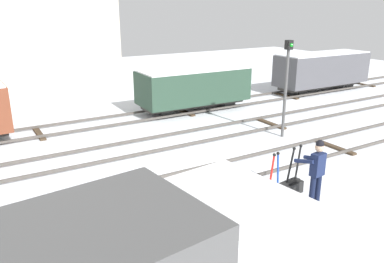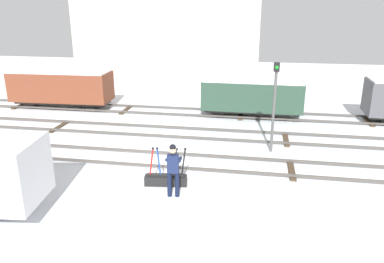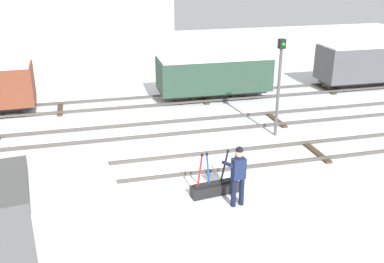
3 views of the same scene
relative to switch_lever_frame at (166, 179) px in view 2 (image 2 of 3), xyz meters
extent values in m
plane|color=silver|center=(-1.31, 2.03, -0.25)|extent=(60.00, 60.00, 0.00)
cube|color=#4C4742|center=(-1.31, 1.31, -0.12)|extent=(44.00, 0.07, 0.10)
cube|color=#4C4742|center=(-1.31, 2.75, -0.12)|extent=(44.00, 0.07, 0.10)
cube|color=#423323|center=(-7.18, 2.03, -0.21)|extent=(0.24, 1.94, 0.08)
cube|color=#423323|center=(4.56, 2.03, -0.21)|extent=(0.24, 1.94, 0.08)
cube|color=#4C4742|center=(-1.31, 4.91, -0.12)|extent=(44.00, 0.07, 0.10)
cube|color=#4C4742|center=(-1.31, 6.35, -0.12)|extent=(44.00, 0.07, 0.10)
cube|color=#423323|center=(-7.18, 5.63, -0.21)|extent=(0.24, 1.94, 0.08)
cube|color=#423323|center=(4.56, 5.63, -0.21)|extent=(0.24, 1.94, 0.08)
cube|color=#4C4742|center=(-1.31, 8.79, -0.12)|extent=(44.00, 0.07, 0.10)
cube|color=#4C4742|center=(-1.31, 10.23, -0.12)|extent=(44.00, 0.07, 0.10)
cube|color=#423323|center=(-11.87, 9.51, -0.21)|extent=(0.24, 1.94, 0.08)
cube|color=#423323|center=(-4.83, 9.51, -0.21)|extent=(0.24, 1.94, 0.08)
cube|color=#423323|center=(2.21, 9.51, -0.21)|extent=(0.24, 1.94, 0.08)
cube|color=#423323|center=(9.25, 9.51, -0.21)|extent=(0.24, 1.94, 0.08)
cube|color=black|center=(0.00, 0.00, -0.07)|extent=(1.55, 0.55, 0.36)
cube|color=black|center=(0.00, 0.00, 0.14)|extent=(1.38, 0.37, 0.06)
cylinder|color=red|center=(-0.50, -0.06, 0.63)|extent=(0.20, 0.08, 1.05)
sphere|color=black|center=(-0.43, -0.06, 1.15)|extent=(0.09, 0.09, 0.09)
cylinder|color=#1E47B7|center=(-0.24, -0.03, 0.63)|extent=(0.15, 0.07, 1.05)
sphere|color=black|center=(-0.28, -0.04, 1.16)|extent=(0.09, 0.09, 0.09)
cylinder|color=black|center=(0.29, 0.04, 0.62)|extent=(0.28, 0.09, 1.04)
sphere|color=black|center=(0.40, 0.05, 1.14)|extent=(0.09, 0.09, 0.09)
cylinder|color=black|center=(0.63, 0.08, 0.63)|extent=(0.20, 0.08, 1.05)
sphere|color=black|center=(0.70, 0.09, 1.15)|extent=(0.09, 0.09, 0.09)
cylinder|color=#111831|center=(0.32, -0.80, 0.19)|extent=(0.15, 0.15, 0.88)
cylinder|color=#111831|center=(0.58, -0.77, 0.19)|extent=(0.15, 0.15, 0.88)
cube|color=#192347|center=(0.45, -0.78, 0.95)|extent=(0.41, 0.29, 0.63)
sphere|color=tan|center=(0.45, -0.78, 1.42)|extent=(0.24, 0.24, 0.24)
sphere|color=black|center=(0.45, -0.78, 1.52)|extent=(0.22, 0.22, 0.22)
cylinder|color=#192347|center=(0.20, -0.53, 1.00)|extent=(0.19, 0.61, 0.25)
cylinder|color=#192347|center=(0.62, -0.47, 0.98)|extent=(0.19, 0.61, 0.22)
cube|color=silver|center=(-4.11, -2.90, 1.25)|extent=(2.13, 2.30, 1.90)
cube|color=black|center=(-3.21, -2.80, 1.58)|extent=(0.24, 1.78, 0.76)
cylinder|color=black|center=(-4.92, -1.87, 0.20)|extent=(0.92, 0.35, 0.90)
cylinder|color=#4C4C4C|center=(3.81, 4.03, 1.53)|extent=(0.12, 0.12, 3.56)
cube|color=black|center=(3.81, 4.03, 3.49)|extent=(0.24, 0.24, 0.36)
sphere|color=green|center=(3.81, 3.90, 3.49)|extent=(0.14, 0.14, 0.14)
cube|color=beige|center=(-5.14, 23.20, 4.62)|extent=(16.36, 6.13, 9.74)
cube|color=#2D2B28|center=(-8.96, 9.51, 0.15)|extent=(5.89, 1.40, 0.20)
cube|color=brown|center=(-8.96, 9.51, 1.13)|extent=(6.22, 2.21, 1.75)
cube|color=silver|center=(-8.96, 9.51, 2.03)|extent=(6.10, 2.13, 0.06)
cylinder|color=black|center=(-10.94, 8.89, 0.10)|extent=(0.70, 0.12, 0.70)
cylinder|color=black|center=(-10.98, 10.00, 0.10)|extent=(0.70, 0.12, 0.70)
cylinder|color=black|center=(-6.94, 9.03, 0.10)|extent=(0.70, 0.12, 0.70)
cylinder|color=black|center=(-6.97, 10.13, 0.10)|extent=(0.70, 0.12, 0.70)
cylinder|color=black|center=(10.09, 10.10, 0.10)|extent=(0.70, 0.11, 0.70)
cube|color=#2D2B28|center=(2.80, 9.51, 0.15)|extent=(5.36, 1.41, 0.20)
cube|color=#284233|center=(2.80, 9.51, 1.05)|extent=(5.65, 2.30, 1.61)
cube|color=white|center=(2.80, 9.51, 1.89)|extent=(5.54, 2.21, 0.06)
cylinder|color=black|center=(0.97, 8.93, 0.10)|extent=(0.70, 0.11, 0.70)
cylinder|color=black|center=(0.99, 10.15, 0.10)|extent=(0.70, 0.11, 0.70)
cylinder|color=black|center=(4.62, 8.88, 0.10)|extent=(0.70, 0.11, 0.70)
cylinder|color=black|center=(4.64, 10.09, 0.10)|extent=(0.70, 0.11, 0.70)
camera|label=1|loc=(-7.31, -7.30, 4.96)|focal=36.67mm
camera|label=2|loc=(3.05, -12.11, 5.94)|focal=35.66mm
camera|label=3|loc=(-3.59, -11.36, 6.54)|focal=41.21mm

